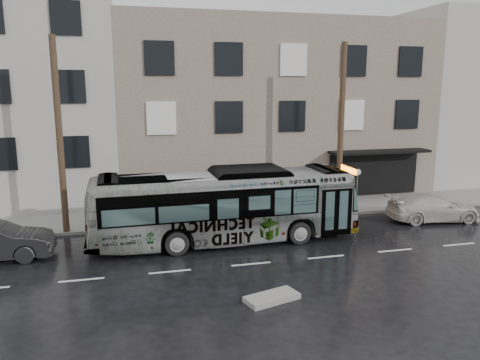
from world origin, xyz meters
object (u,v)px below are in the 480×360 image
object	(u,v)px
utility_pole_rear	(60,137)
sign_post	(357,190)
bus	(224,206)
white_sedan	(433,208)
utility_pole_front	(341,130)

from	to	relation	value
utility_pole_rear	sign_post	bearing A→B (deg)	0.00
bus	utility_pole_rear	bearing A→B (deg)	67.14
sign_post	white_sedan	bearing A→B (deg)	-33.96
utility_pole_front	white_sedan	world-z (taller)	utility_pole_front
utility_pole_rear	white_sedan	bearing A→B (deg)	-6.80
utility_pole_front	sign_post	bearing A→B (deg)	0.00
sign_post	white_sedan	size ratio (longest dim) A/B	0.51
sign_post	bus	bearing A→B (deg)	-160.58
utility_pole_rear	bus	size ratio (longest dim) A/B	0.75
utility_pole_rear	bus	world-z (taller)	utility_pole_rear
utility_pole_rear	utility_pole_front	bearing A→B (deg)	0.00
bus	white_sedan	bearing A→B (deg)	-87.68
sign_post	white_sedan	xyz separation A→B (m)	(3.25, -2.19, -0.66)
sign_post	bus	distance (m)	8.54
utility_pole_front	white_sedan	size ratio (longest dim) A/B	1.90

